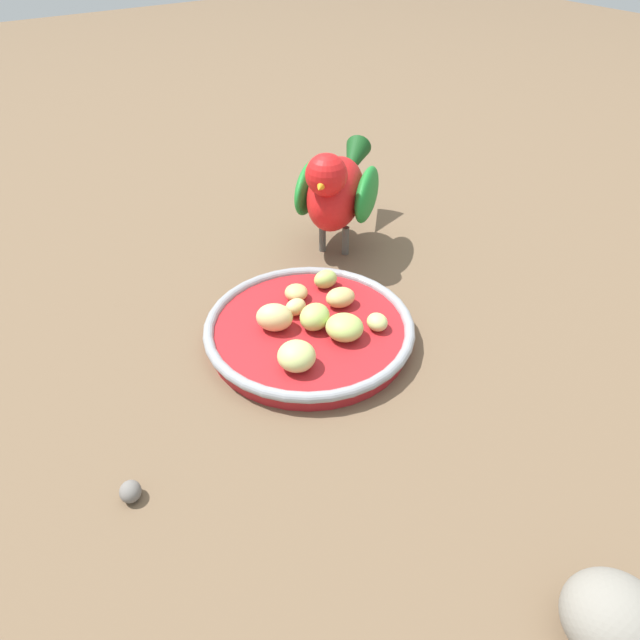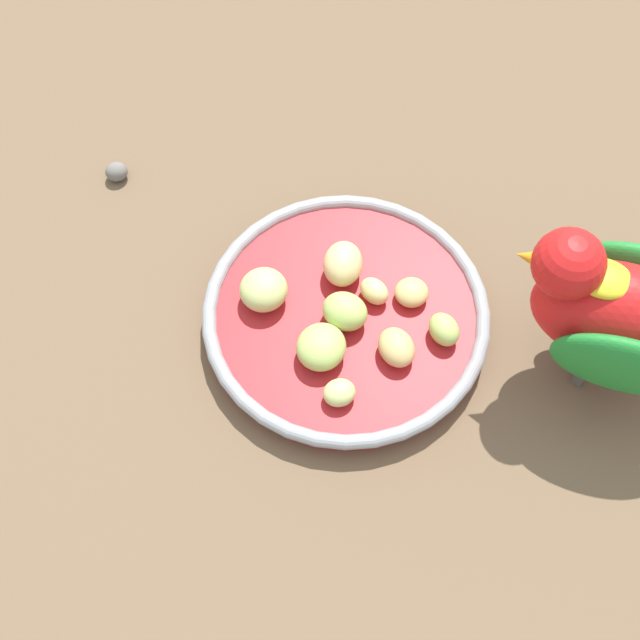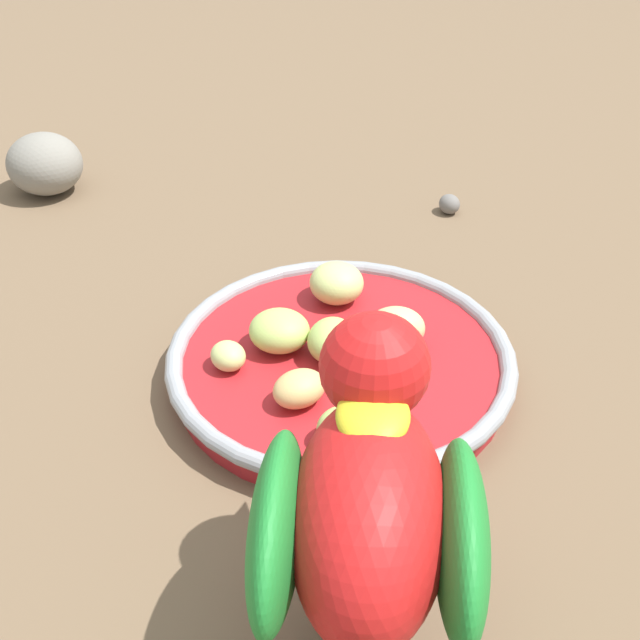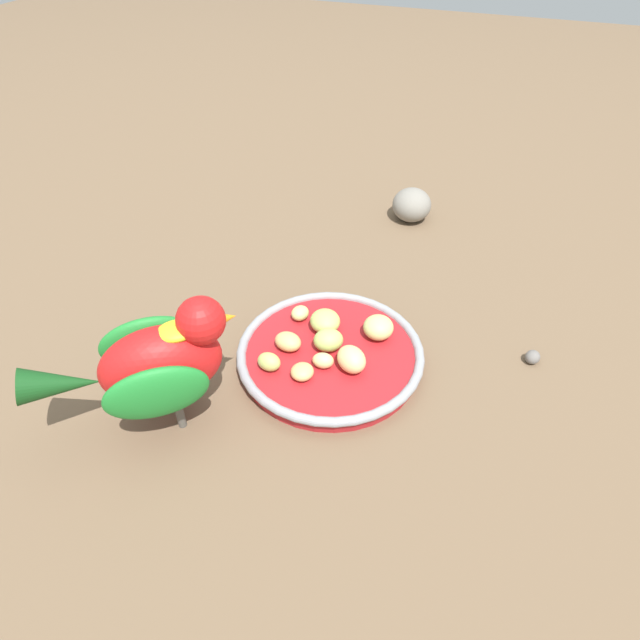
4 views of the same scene
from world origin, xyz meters
name	(u,v)px [view 3 (image 3 of 4)]	position (x,y,z in m)	size (l,w,h in m)	color
ground_plane	(340,364)	(0.00, 0.00, 0.00)	(4.00, 4.00, 0.00)	brown
feeding_bowl	(341,363)	(-0.01, -0.01, 0.01)	(0.23, 0.23, 0.02)	#AD1E23
apple_piece_0	(279,331)	(-0.03, 0.02, 0.03)	(0.04, 0.04, 0.03)	#B2CC66
apple_piece_1	(395,329)	(0.02, -0.03, 0.03)	(0.04, 0.03, 0.03)	#E5C67F
apple_piece_2	(339,425)	(-0.07, -0.06, 0.03)	(0.03, 0.02, 0.02)	#B2CC66
apple_piece_3	(332,340)	(-0.02, -0.01, 0.03)	(0.04, 0.03, 0.03)	#B2CC66
apple_piece_4	(228,356)	(-0.07, 0.03, 0.03)	(0.02, 0.02, 0.02)	#C6D17A
apple_piece_5	(385,394)	(-0.03, -0.06, 0.03)	(0.03, 0.03, 0.02)	tan
apple_piece_6	(372,363)	(-0.01, -0.04, 0.03)	(0.03, 0.02, 0.02)	#E5C67F
apple_piece_7	(299,389)	(-0.06, -0.02, 0.03)	(0.03, 0.03, 0.02)	tan
apple_piece_8	(337,283)	(0.03, 0.04, 0.03)	(0.04, 0.04, 0.03)	#C6D17A
parrot	(369,516)	(-0.15, -0.15, 0.09)	(0.19, 0.17, 0.15)	#59544C
rock_large	(46,163)	(0.00, 0.36, 0.03)	(0.07, 0.06, 0.05)	gray
pebble_0	(449,204)	(0.22, 0.08, 0.01)	(0.02, 0.02, 0.02)	slate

